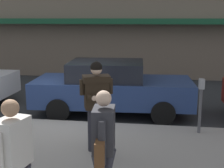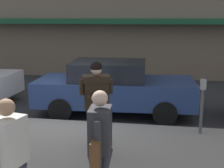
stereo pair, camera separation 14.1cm
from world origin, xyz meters
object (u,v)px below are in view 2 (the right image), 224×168
(parked_sedan_mid, at_px, (114,87))
(parking_meter, at_px, (202,99))
(pedestrian_in_light_coat, at_px, (10,157))
(man_texting_on_phone, at_px, (96,97))
(pedestrian_with_bag, at_px, (100,144))

(parked_sedan_mid, relative_size, parking_meter, 3.62)
(pedestrian_in_light_coat, height_order, parking_meter, pedestrian_in_light_coat)
(pedestrian_in_light_coat, bearing_deg, parked_sedan_mid, 85.94)
(parked_sedan_mid, distance_m, pedestrian_in_light_coat, 5.43)
(man_texting_on_phone, height_order, pedestrian_with_bag, man_texting_on_phone)
(parked_sedan_mid, xyz_separation_m, parking_meter, (2.29, -1.61, 0.18))
(man_texting_on_phone, height_order, parking_meter, man_texting_on_phone)
(pedestrian_in_light_coat, distance_m, parking_meter, 4.65)
(parked_sedan_mid, relative_size, pedestrian_with_bag, 2.70)
(parked_sedan_mid, height_order, man_texting_on_phone, man_texting_on_phone)
(pedestrian_in_light_coat, bearing_deg, man_texting_on_phone, 78.08)
(man_texting_on_phone, distance_m, parking_meter, 2.53)
(pedestrian_in_light_coat, distance_m, pedestrian_with_bag, 1.15)
(man_texting_on_phone, xyz_separation_m, pedestrian_with_bag, (0.47, -1.92, -0.14))
(man_texting_on_phone, distance_m, pedestrian_in_light_coat, 2.55)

